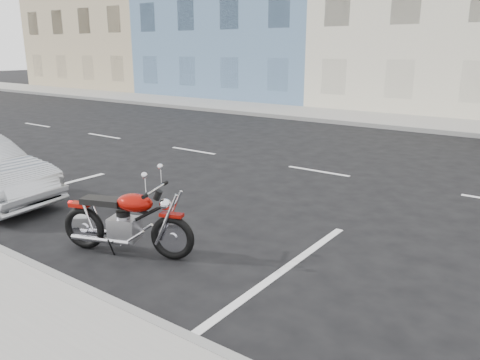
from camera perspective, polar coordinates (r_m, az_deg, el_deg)
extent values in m
plane|color=black|center=(10.71, 19.12, -0.58)|extent=(120.00, 120.00, 0.00)
cube|color=gray|center=(20.40, 13.04, 7.53)|extent=(80.00, 3.40, 0.15)
cube|color=gray|center=(18.86, 10.98, 7.02)|extent=(80.00, 0.12, 0.16)
cube|color=tan|center=(39.11, -12.54, 20.02)|extent=(12.00, 12.00, 12.00)
torus|color=black|center=(6.36, -2.20, -7.84)|extent=(0.64, 0.32, 0.64)
torus|color=black|center=(6.88, -13.40, -6.39)|extent=(0.64, 0.32, 0.64)
cube|color=#850B04|center=(6.23, -2.23, -5.01)|extent=(0.35, 0.23, 0.05)
cube|color=#850B04|center=(6.78, -13.88, -3.56)|extent=(0.32, 0.24, 0.06)
cube|color=gray|center=(6.58, -8.40, -6.61)|extent=(0.48, 0.41, 0.33)
ellipsoid|color=#850B04|center=(6.37, -6.96, -3.45)|extent=(0.62, 0.49, 0.26)
cube|color=black|center=(6.58, -11.07, -3.18)|extent=(0.65, 0.44, 0.09)
cylinder|color=silver|center=(6.18, -4.22, -1.80)|extent=(0.27, 0.64, 0.03)
sphere|color=silver|center=(6.21, -3.01, -3.68)|extent=(0.16, 0.16, 0.16)
cylinder|color=silver|center=(6.66, -11.34, -7.93)|extent=(0.88, 0.39, 0.08)
cylinder|color=silver|center=(6.88, -10.33, -7.08)|extent=(0.88, 0.39, 0.08)
cylinder|color=silver|center=(6.26, -2.65, -5.37)|extent=(0.36, 0.17, 0.76)
cylinder|color=black|center=(6.44, -6.73, -5.49)|extent=(0.74, 0.31, 0.47)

